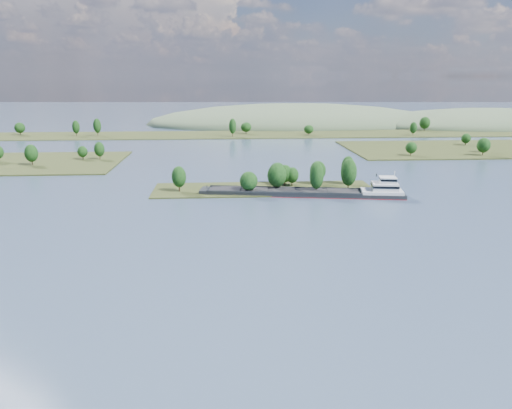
{
  "coord_description": "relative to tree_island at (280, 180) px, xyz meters",
  "views": [
    {
      "loc": [
        -18.42,
        -41.26,
        50.21
      ],
      "look_at": [
        -6.95,
        130.0,
        6.0
      ],
      "focal_mm": 35.0,
      "sensor_mm": 36.0,
      "label": 1
    }
  ],
  "objects": [
    {
      "name": "tree_island",
      "position": [
        0.0,
        0.0,
        0.0
      ],
      "size": [
        100.0,
        31.78,
        15.77
      ],
      "color": "#2B3316",
      "rests_on": "ground"
    },
    {
      "name": "ground",
      "position": [
        -7.47,
        -59.5,
        -4.31
      ],
      "size": [
        1800.0,
        1800.0,
        0.0
      ],
      "primitive_type": "plane",
      "color": "#35485D",
      "rests_on": "ground"
    },
    {
      "name": "cargo_barge",
      "position": [
        14.23,
        -12.12,
        -2.8
      ],
      "size": [
        89.07,
        24.41,
        11.97
      ],
      "color": "black",
      "rests_on": "ground"
    },
    {
      "name": "hill_west",
      "position": [
        52.53,
        320.5,
        -4.31
      ],
      "size": [
        320.0,
        160.0,
        44.0
      ],
      "primitive_type": "ellipsoid",
      "color": "#44583C",
      "rests_on": "ground"
    },
    {
      "name": "hill_east",
      "position": [
        252.53,
        290.5,
        -4.31
      ],
      "size": [
        260.0,
        140.0,
        36.0
      ],
      "primitive_type": "ellipsoid",
      "color": "#44583C",
      "rests_on": "ground"
    },
    {
      "name": "back_shoreline",
      "position": [
        -0.27,
        220.29,
        -3.61
      ],
      "size": [
        900.0,
        60.0,
        16.63
      ],
      "color": "#2B3316",
      "rests_on": "ground"
    }
  ]
}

